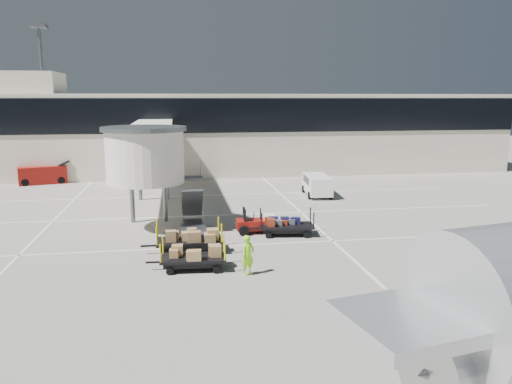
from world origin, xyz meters
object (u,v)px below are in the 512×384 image
at_px(ground_worker, 248,255).
at_px(suitcase_cart, 287,226).
at_px(belt_loader, 43,175).
at_px(baggage_tug, 256,224).
at_px(box_cart_near, 187,241).
at_px(minivan, 317,183).
at_px(box_cart_far, 193,258).

bearing_deg(ground_worker, suitcase_cart, 31.13).
bearing_deg(suitcase_cart, belt_loader, 138.79).
bearing_deg(baggage_tug, box_cart_near, -140.27).
bearing_deg(minivan, box_cart_far, -117.80).
bearing_deg(box_cart_far, box_cart_near, 97.13).
bearing_deg(box_cart_near, ground_worker, -56.89).
relative_size(box_cart_near, belt_loader, 0.88).
distance_m(baggage_tug, belt_loader, 25.49).
relative_size(suitcase_cart, belt_loader, 0.82).
xyz_separation_m(suitcase_cart, ground_worker, (-3.12, -6.02, 0.36)).
distance_m(box_cart_far, ground_worker, 2.60).
distance_m(suitcase_cart, ground_worker, 6.79).
bearing_deg(minivan, ground_worker, -110.06).
xyz_separation_m(box_cart_near, box_cart_far, (0.17, -2.68, -0.05)).
xyz_separation_m(baggage_tug, belt_loader, (-16.35, 19.55, 0.27)).
relative_size(suitcase_cart, box_cart_near, 0.93).
bearing_deg(box_cart_far, belt_loader, 119.78).
bearing_deg(baggage_tug, ground_worker, -100.18).
relative_size(box_cart_near, ground_worker, 2.26).
height_order(ground_worker, minivan, ground_worker).
xyz_separation_m(box_cart_near, belt_loader, (-12.35, 22.65, 0.20)).
xyz_separation_m(baggage_tug, box_cart_near, (-4.00, -3.09, 0.07)).
distance_m(suitcase_cart, box_cart_far, 7.41).
relative_size(baggage_tug, ground_worker, 1.26).
distance_m(box_cart_near, box_cart_far, 2.69).
bearing_deg(box_cart_far, suitcase_cart, 45.79).
bearing_deg(belt_loader, box_cart_near, -77.17).
height_order(box_cart_far, belt_loader, belt_loader).
distance_m(baggage_tug, ground_worker, 6.98).
height_order(ground_worker, belt_loader, belt_loader).
distance_m(box_cart_far, belt_loader, 28.25).
height_order(suitcase_cart, ground_worker, ground_worker).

